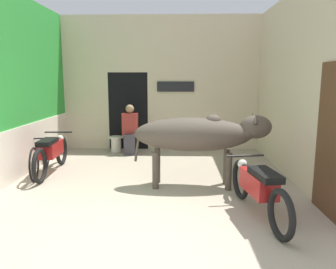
{
  "coord_description": "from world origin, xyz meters",
  "views": [
    {
      "loc": [
        0.46,
        -3.39,
        1.88
      ],
      "look_at": [
        0.28,
        2.34,
        0.89
      ],
      "focal_mm": 35.0,
      "sensor_mm": 36.0,
      "label": 1
    }
  ],
  "objects_px": {
    "plastic_stool": "(116,144)",
    "cow": "(199,135)",
    "motorcycle_near": "(258,187)",
    "bicycle": "(41,158)",
    "shopkeeper_seated": "(130,128)",
    "motorcycle_far": "(51,152)"
  },
  "relations": [
    {
      "from": "motorcycle_far",
      "to": "plastic_stool",
      "type": "distance_m",
      "value": 2.11
    },
    {
      "from": "cow",
      "to": "plastic_stool",
      "type": "relative_size",
      "value": 5.77
    },
    {
      "from": "motorcycle_near",
      "to": "bicycle",
      "type": "relative_size",
      "value": 1.2
    },
    {
      "from": "motorcycle_far",
      "to": "shopkeeper_seated",
      "type": "relative_size",
      "value": 1.58
    },
    {
      "from": "motorcycle_far",
      "to": "bicycle",
      "type": "bearing_deg",
      "value": -158.88
    },
    {
      "from": "bicycle",
      "to": "plastic_stool",
      "type": "relative_size",
      "value": 4.02
    },
    {
      "from": "motorcycle_near",
      "to": "bicycle",
      "type": "height_order",
      "value": "motorcycle_near"
    },
    {
      "from": "motorcycle_near",
      "to": "plastic_stool",
      "type": "height_order",
      "value": "motorcycle_near"
    },
    {
      "from": "motorcycle_far",
      "to": "bicycle",
      "type": "height_order",
      "value": "motorcycle_far"
    },
    {
      "from": "cow",
      "to": "motorcycle_far",
      "type": "bearing_deg",
      "value": 165.8
    },
    {
      "from": "cow",
      "to": "motorcycle_far",
      "type": "distance_m",
      "value": 3.01
    },
    {
      "from": "cow",
      "to": "plastic_stool",
      "type": "xyz_separation_m",
      "value": [
        -1.94,
        2.61,
        -0.7
      ]
    },
    {
      "from": "shopkeeper_seated",
      "to": "plastic_stool",
      "type": "relative_size",
      "value": 3.02
    },
    {
      "from": "cow",
      "to": "shopkeeper_seated",
      "type": "distance_m",
      "value": 2.9
    },
    {
      "from": "bicycle",
      "to": "plastic_stool",
      "type": "height_order",
      "value": "bicycle"
    },
    {
      "from": "plastic_stool",
      "to": "bicycle",
      "type": "bearing_deg",
      "value": -119.97
    },
    {
      "from": "cow",
      "to": "shopkeeper_seated",
      "type": "relative_size",
      "value": 1.91
    },
    {
      "from": "shopkeeper_seated",
      "to": "motorcycle_far",
      "type": "bearing_deg",
      "value": -127.71
    },
    {
      "from": "cow",
      "to": "shopkeeper_seated",
      "type": "bearing_deg",
      "value": 122.48
    },
    {
      "from": "motorcycle_near",
      "to": "motorcycle_far",
      "type": "distance_m",
      "value": 4.11
    },
    {
      "from": "plastic_stool",
      "to": "cow",
      "type": "bearing_deg",
      "value": -53.31
    },
    {
      "from": "motorcycle_near",
      "to": "bicycle",
      "type": "distance_m",
      "value": 4.25
    }
  ]
}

